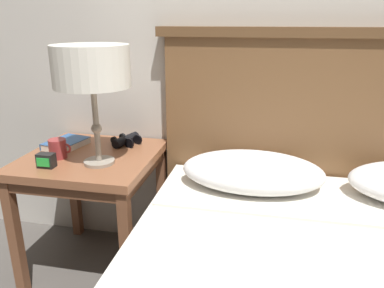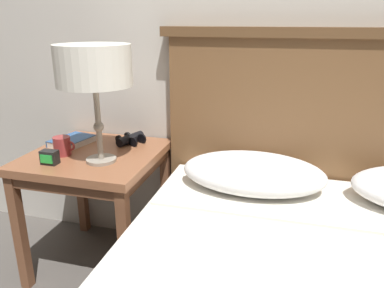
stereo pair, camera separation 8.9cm
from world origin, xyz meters
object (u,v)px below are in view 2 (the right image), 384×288
Objects in this scene: nightstand at (96,168)px; binoculars_pair at (130,139)px; table_lamp at (94,68)px; coffee_mug at (62,146)px; alarm_clock at (50,157)px; book_on_nightstand at (72,141)px.

nightstand is 0.23m from binoculars_pair.
table_lamp is 4.78× the size of coffee_mug.
binoculars_pair is 1.60× the size of coffee_mug.
alarm_clock is at bearing -155.91° from table_lamp.
table_lamp reaches higher than book_on_nightstand.
binoculars_pair is (0.02, 0.26, -0.38)m from table_lamp.
coffee_mug is at bearing -71.57° from book_on_nightstand.
coffee_mug is (-0.22, -0.24, 0.02)m from binoculars_pair.
nightstand is at bearing 29.34° from coffee_mug.
alarm_clock is at bearing -84.60° from coffee_mug.
binoculars_pair is (0.11, 0.17, 0.10)m from nightstand.
alarm_clock is (-0.21, -0.35, 0.01)m from binoculars_pair.
table_lamp reaches higher than binoculars_pair.
table_lamp is at bearing -46.92° from nightstand.
book_on_nightstand reaches higher than nightstand.
nightstand is 0.18m from coffee_mug.
alarm_clock is (-0.11, -0.18, 0.11)m from nightstand.
table_lamp is at bearing -7.27° from coffee_mug.
binoculars_pair reaches higher than nightstand.
table_lamp is 0.43m from alarm_clock.
table_lamp reaches higher than coffee_mug.
nightstand is at bearing 133.08° from table_lamp.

